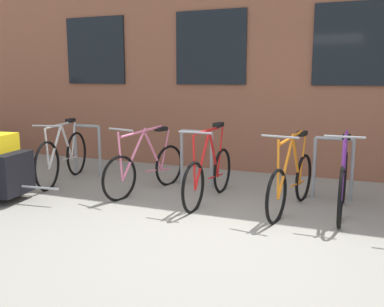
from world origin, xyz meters
name	(u,v)px	position (x,y,z in m)	size (l,w,h in m)	color
ground_plane	(214,236)	(0.00, 0.00, 0.00)	(42.00, 42.00, 0.00)	gray
storefront_building	(310,39)	(0.00, 7.11, 2.59)	(28.00, 7.87, 5.17)	brown
bike_rack	(261,157)	(0.04, 1.90, 0.52)	(6.54, 0.05, 0.88)	gray
bicycle_pink	(146,167)	(-1.52, 1.32, 0.36)	(0.56, 1.67, 1.00)	black
bicycle_white	(63,157)	(-3.06, 1.38, 0.40)	(0.55, 1.77, 1.00)	black
bicycle_purple	(343,182)	(1.21, 1.36, 0.38)	(0.44, 1.74, 1.05)	black
bicycle_red	(209,174)	(-0.50, 1.23, 0.38)	(0.44, 1.71, 1.06)	black
bicycle_orange	(291,181)	(0.60, 1.22, 0.37)	(0.44, 1.72, 1.03)	black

